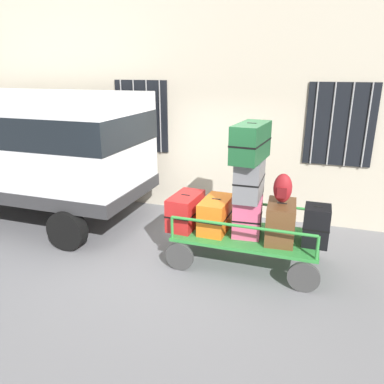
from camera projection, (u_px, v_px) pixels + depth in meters
ground_plane at (189, 255)px, 6.23m from camera, size 40.00×40.00×0.00m
building_wall at (226, 94)px, 7.43m from camera, size 12.00×0.37×5.00m
van at (32, 143)px, 7.29m from camera, size 4.47×2.16×2.56m
luggage_cart at (246, 240)px, 5.87m from camera, size 2.29×1.18×0.50m
cart_railing at (247, 216)px, 5.75m from camera, size 2.16×1.05×0.36m
suitcase_left_bottom at (186, 210)px, 6.07m from camera, size 0.45×0.80×0.54m
suitcase_midleft_bottom at (216, 214)px, 5.93m from camera, size 0.43×0.79×0.52m
suitcase_center_bottom at (248, 216)px, 5.75m from camera, size 0.47×0.56×0.60m
suitcase_center_middle at (250, 179)px, 5.58m from camera, size 0.39×0.76×0.60m
suitcase_center_top at (251, 142)px, 5.36m from camera, size 0.47×0.95×0.54m
suitcase_midright_bottom at (281, 222)px, 5.56m from camera, size 0.47×0.72×0.59m
suitcase_right_bottom at (316, 225)px, 5.43m from camera, size 0.37×0.42×0.59m
backpack at (283, 188)px, 5.43m from camera, size 0.27×0.22×0.44m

